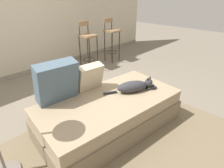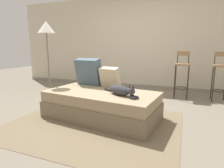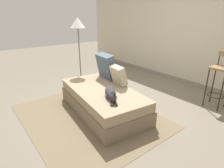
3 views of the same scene
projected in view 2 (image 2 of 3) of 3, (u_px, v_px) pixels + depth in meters
The scene contains 11 objects.
ground_plane at pixel (110, 110), 3.50m from camera, with size 16.00×16.00×0.00m, color slate.
wall_back_panel at pixel (140, 42), 5.31m from camera, with size 8.00×0.10×2.60m, color beige.
wall_baseboard_trim at pixel (138, 86), 5.49m from camera, with size 8.00×0.02×0.09m, color gray.
area_rug at pixel (93, 124), 2.86m from camera, with size 2.53×2.04×0.01m, color #75664C.
couch at pixel (101, 104), 3.09m from camera, with size 1.93×1.15×0.44m.
throw_pillow_corner at pixel (89, 72), 3.55m from camera, with size 0.52×0.33×0.51m.
throw_pillow_middle at pixel (110, 77), 3.35m from camera, with size 0.37×0.26×0.37m.
cat at pixel (121, 90), 2.81m from camera, with size 0.67×0.43×0.19m.
bar_stool_near_window at pixel (182, 71), 4.26m from camera, with size 0.32×0.32×1.07m.
bar_stool_by_doorway at pixel (221, 73), 3.99m from camera, with size 0.32×0.32×1.06m.
floor_lamp at pixel (47, 35), 3.55m from camera, with size 0.32×0.32×1.64m.
Camera 2 is at (1.25, -3.10, 1.14)m, focal length 30.00 mm.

